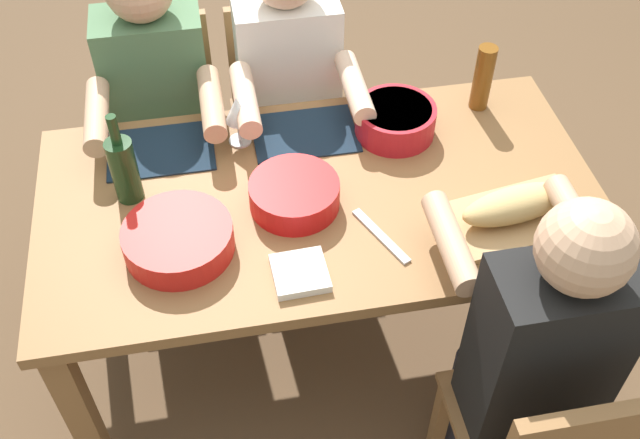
{
  "coord_description": "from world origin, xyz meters",
  "views": [
    {
      "loc": [
        0.27,
        1.49,
        2.24
      ],
      "look_at": [
        0.0,
        0.0,
        0.63
      ],
      "focal_mm": 41.74,
      "sensor_mm": 36.0,
      "label": 1
    }
  ],
  "objects_px": {
    "serving_bowl_salad": "(395,119)",
    "chair_near_center": "(285,105)",
    "beer_bottle": "(483,78)",
    "diner_near_right": "(160,102)",
    "serving_bowl_pasta": "(294,193)",
    "bread_loaf": "(516,204)",
    "diner_far_left": "(537,340)",
    "serving_bowl_fruit": "(178,238)",
    "napkin_stack": "(300,273)",
    "diner_near_center": "(290,88)",
    "wine_glass": "(237,111)",
    "dining_table": "(320,216)",
    "chair_near_right": "(167,118)",
    "cutting_board": "(512,218)",
    "wine_bottle": "(124,168)"
  },
  "relations": [
    {
      "from": "serving_bowl_salad",
      "to": "chair_near_center",
      "type": "bearing_deg",
      "value": -62.19
    },
    {
      "from": "diner_far_left",
      "to": "serving_bowl_pasta",
      "type": "relative_size",
      "value": 4.73
    },
    {
      "from": "chair_near_center",
      "to": "dining_table",
      "type": "bearing_deg",
      "value": 90.0
    },
    {
      "from": "beer_bottle",
      "to": "bread_loaf",
      "type": "bearing_deg",
      "value": 81.95
    },
    {
      "from": "bread_loaf",
      "to": "beer_bottle",
      "type": "height_order",
      "value": "beer_bottle"
    },
    {
      "from": "serving_bowl_salad",
      "to": "wine_glass",
      "type": "relative_size",
      "value": 1.48
    },
    {
      "from": "diner_near_right",
      "to": "bread_loaf",
      "type": "relative_size",
      "value": 3.75
    },
    {
      "from": "chair_near_right",
      "to": "diner_near_right",
      "type": "bearing_deg",
      "value": 90.0
    },
    {
      "from": "cutting_board",
      "to": "napkin_stack",
      "type": "relative_size",
      "value": 2.86
    },
    {
      "from": "diner_near_center",
      "to": "diner_far_left",
      "type": "xyz_separation_m",
      "value": [
        -0.44,
        1.12,
        0.0
      ]
    },
    {
      "from": "serving_bowl_pasta",
      "to": "bread_loaf",
      "type": "xyz_separation_m",
      "value": [
        -0.58,
        0.17,
        0.02
      ]
    },
    {
      "from": "chair_near_center",
      "to": "beer_bottle",
      "type": "height_order",
      "value": "beer_bottle"
    },
    {
      "from": "diner_near_center",
      "to": "bread_loaf",
      "type": "xyz_separation_m",
      "value": [
        -0.5,
        0.76,
        0.11
      ]
    },
    {
      "from": "cutting_board",
      "to": "beer_bottle",
      "type": "height_order",
      "value": "beer_bottle"
    },
    {
      "from": "serving_bowl_salad",
      "to": "serving_bowl_pasta",
      "type": "xyz_separation_m",
      "value": [
        0.35,
        0.25,
        -0.01
      ]
    },
    {
      "from": "bread_loaf",
      "to": "beer_bottle",
      "type": "xyz_separation_m",
      "value": [
        -0.07,
        -0.5,
        0.04
      ]
    },
    {
      "from": "diner_far_left",
      "to": "serving_bowl_fruit",
      "type": "bearing_deg",
      "value": -26.43
    },
    {
      "from": "serving_bowl_pasta",
      "to": "serving_bowl_fruit",
      "type": "relative_size",
      "value": 0.87
    },
    {
      "from": "napkin_stack",
      "to": "diner_near_center",
      "type": "bearing_deg",
      "value": -97.06
    },
    {
      "from": "diner_near_center",
      "to": "chair_near_right",
      "type": "relative_size",
      "value": 1.41
    },
    {
      "from": "diner_near_center",
      "to": "wine_glass",
      "type": "xyz_separation_m",
      "value": [
        0.2,
        0.29,
        0.16
      ]
    },
    {
      "from": "beer_bottle",
      "to": "cutting_board",
      "type": "bearing_deg",
      "value": 81.95
    },
    {
      "from": "cutting_board",
      "to": "dining_table",
      "type": "bearing_deg",
      "value": -21.92
    },
    {
      "from": "diner_far_left",
      "to": "serving_bowl_pasta",
      "type": "height_order",
      "value": "diner_far_left"
    },
    {
      "from": "diner_far_left",
      "to": "serving_bowl_pasta",
      "type": "distance_m",
      "value": 0.75
    },
    {
      "from": "diner_near_center",
      "to": "diner_near_right",
      "type": "height_order",
      "value": "same"
    },
    {
      "from": "serving_bowl_pasta",
      "to": "chair_near_center",
      "type": "bearing_deg",
      "value": -95.76
    },
    {
      "from": "dining_table",
      "to": "cutting_board",
      "type": "bearing_deg",
      "value": 158.08
    },
    {
      "from": "diner_near_right",
      "to": "serving_bowl_pasta",
      "type": "distance_m",
      "value": 0.7
    },
    {
      "from": "serving_bowl_salad",
      "to": "beer_bottle",
      "type": "height_order",
      "value": "beer_bottle"
    },
    {
      "from": "dining_table",
      "to": "cutting_board",
      "type": "height_order",
      "value": "cutting_board"
    },
    {
      "from": "cutting_board",
      "to": "serving_bowl_pasta",
      "type": "bearing_deg",
      "value": -16.4
    },
    {
      "from": "serving_bowl_pasta",
      "to": "napkin_stack",
      "type": "height_order",
      "value": "serving_bowl_pasta"
    },
    {
      "from": "diner_far_left",
      "to": "bread_loaf",
      "type": "height_order",
      "value": "diner_far_left"
    },
    {
      "from": "diner_near_right",
      "to": "wine_glass",
      "type": "distance_m",
      "value": 0.41
    },
    {
      "from": "diner_far_left",
      "to": "wine_glass",
      "type": "relative_size",
      "value": 7.23
    },
    {
      "from": "chair_near_center",
      "to": "cutting_board",
      "type": "xyz_separation_m",
      "value": [
        -0.5,
        0.95,
        0.27
      ]
    },
    {
      "from": "serving_bowl_pasta",
      "to": "wine_glass",
      "type": "xyz_separation_m",
      "value": [
        0.12,
        -0.3,
        0.07
      ]
    },
    {
      "from": "serving_bowl_fruit",
      "to": "bread_loaf",
      "type": "bearing_deg",
      "value": 176.12
    },
    {
      "from": "bread_loaf",
      "to": "serving_bowl_salad",
      "type": "bearing_deg",
      "value": -61.93
    },
    {
      "from": "bread_loaf",
      "to": "wine_bottle",
      "type": "distance_m",
      "value": 1.08
    },
    {
      "from": "dining_table",
      "to": "napkin_stack",
      "type": "distance_m",
      "value": 0.33
    },
    {
      "from": "dining_table",
      "to": "cutting_board",
      "type": "xyz_separation_m",
      "value": [
        -0.5,
        0.2,
        0.1
      ]
    },
    {
      "from": "diner_near_right",
      "to": "serving_bowl_fruit",
      "type": "distance_m",
      "value": 0.71
    },
    {
      "from": "chair_near_center",
      "to": "serving_bowl_salad",
      "type": "xyz_separation_m",
      "value": [
        -0.28,
        0.52,
        0.31
      ]
    },
    {
      "from": "diner_near_right",
      "to": "wine_bottle",
      "type": "height_order",
      "value": "diner_near_right"
    },
    {
      "from": "serving_bowl_pasta",
      "to": "diner_far_left",
      "type": "bearing_deg",
      "value": 134.45
    },
    {
      "from": "diner_near_right",
      "to": "cutting_board",
      "type": "distance_m",
      "value": 1.22
    },
    {
      "from": "diner_far_left",
      "to": "serving_bowl_fruit",
      "type": "relative_size",
      "value": 4.1
    },
    {
      "from": "chair_near_right",
      "to": "serving_bowl_pasta",
      "type": "relative_size",
      "value": 3.35
    }
  ]
}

